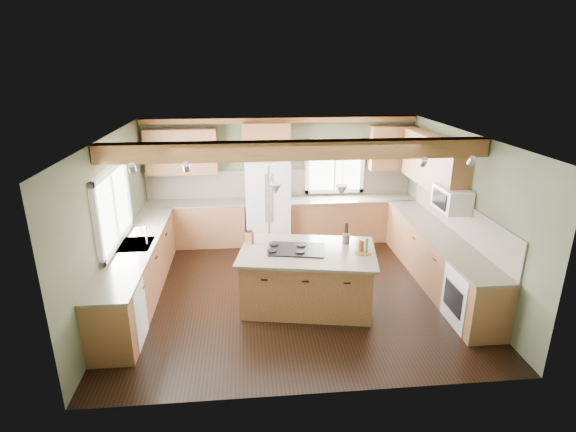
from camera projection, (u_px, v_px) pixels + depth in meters
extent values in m
plane|color=black|center=(293.00, 290.00, 7.58)|extent=(5.60, 5.60, 0.00)
plane|color=silver|center=(293.00, 136.00, 6.72)|extent=(5.60, 5.60, 0.00)
plane|color=#434D37|center=(280.00, 179.00, 9.50)|extent=(5.60, 0.00, 5.60)
plane|color=#434D37|center=(112.00, 223.00, 6.90)|extent=(0.00, 5.00, 5.00)
plane|color=#434D37|center=(462.00, 212.00, 7.40)|extent=(0.00, 5.00, 5.00)
cube|color=brown|center=(297.00, 150.00, 6.34)|extent=(5.55, 0.26, 0.26)
cube|color=brown|center=(281.00, 120.00, 9.00)|extent=(5.55, 0.20, 0.10)
cube|color=brown|center=(281.00, 183.00, 9.51)|extent=(5.58, 0.03, 0.58)
cube|color=brown|center=(459.00, 216.00, 7.48)|extent=(0.03, 3.70, 0.58)
cube|color=brown|center=(196.00, 224.00, 9.34)|extent=(2.02, 0.60, 0.88)
cube|color=#473F34|center=(195.00, 203.00, 9.19)|extent=(2.06, 0.64, 0.04)
cube|color=brown|center=(351.00, 219.00, 9.63)|extent=(2.62, 0.60, 0.88)
cube|color=#473F34|center=(352.00, 199.00, 9.48)|extent=(2.66, 0.64, 0.04)
cube|color=brown|center=(139.00, 272.00, 7.25)|extent=(0.60, 3.70, 0.88)
cube|color=#473F34|center=(136.00, 245.00, 7.10)|extent=(0.64, 3.74, 0.04)
cube|color=brown|center=(437.00, 259.00, 7.70)|extent=(0.60, 3.70, 0.88)
cube|color=#473F34|center=(440.00, 234.00, 7.55)|extent=(0.64, 3.74, 0.04)
cube|color=brown|center=(182.00, 152.00, 8.94)|extent=(1.40, 0.35, 0.90)
cube|color=brown|center=(266.00, 140.00, 9.03)|extent=(0.96, 0.35, 0.70)
cube|color=brown|center=(434.00, 162.00, 8.02)|extent=(0.35, 2.20, 0.90)
cube|color=brown|center=(391.00, 148.00, 9.33)|extent=(0.90, 0.35, 0.90)
cube|color=white|center=(112.00, 207.00, 6.86)|extent=(0.04, 1.60, 1.05)
cube|color=white|center=(335.00, 166.00, 9.50)|extent=(1.10, 0.04, 1.00)
cube|color=#262628|center=(136.00, 245.00, 7.10)|extent=(0.50, 0.65, 0.03)
cylinder|color=#B2B2B7|center=(146.00, 236.00, 7.07)|extent=(0.02, 0.02, 0.28)
cube|color=white|center=(119.00, 315.00, 6.03)|extent=(0.60, 0.60, 0.84)
cube|color=white|center=(473.00, 297.00, 6.48)|extent=(0.60, 0.72, 0.84)
cube|color=white|center=(452.00, 199.00, 7.25)|extent=(0.40, 0.70, 0.38)
cone|color=#B2B2B7|center=(276.00, 189.00, 6.59)|extent=(0.18, 0.18, 0.16)
cone|color=#B2B2B7|center=(342.00, 191.00, 6.51)|extent=(0.18, 0.18, 0.16)
cube|color=silver|center=(268.00, 202.00, 9.25)|extent=(0.90, 0.74, 1.80)
cube|color=brown|center=(307.00, 279.00, 7.02)|extent=(2.11, 1.51, 0.88)
cube|color=#473F34|center=(308.00, 252.00, 6.87)|extent=(2.26, 1.66, 0.04)
cube|color=black|center=(297.00, 249.00, 6.87)|extent=(0.92, 0.70, 0.02)
cube|color=brown|center=(250.00, 238.00, 7.09)|extent=(0.14, 0.13, 0.19)
cylinder|color=#3A332F|center=(346.00, 239.00, 7.11)|extent=(0.15, 0.15, 0.16)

